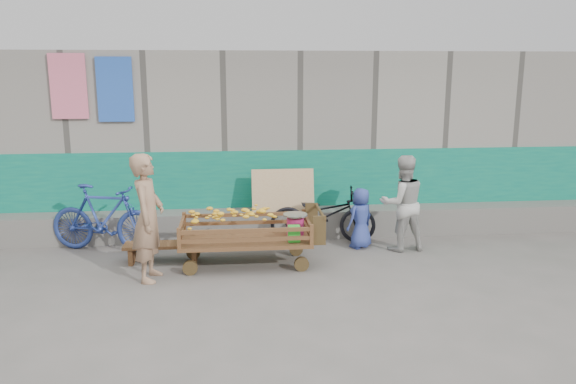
{
  "coord_description": "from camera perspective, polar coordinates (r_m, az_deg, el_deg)",
  "views": [
    {
      "loc": [
        -0.49,
        -6.55,
        2.7
      ],
      "look_at": [
        0.28,
        1.2,
        1.0
      ],
      "focal_mm": 35.0,
      "sensor_mm": 36.0,
      "label": 1
    }
  ],
  "objects": [
    {
      "name": "woman",
      "position": [
        8.64,
        11.54,
        -1.11
      ],
      "size": [
        0.77,
        0.63,
        1.46
      ],
      "primitive_type": "imported",
      "rotation": [
        0.0,
        0.0,
        3.26
      ],
      "color": "#BBBAB5",
      "rests_on": "ground"
    },
    {
      "name": "building_wall",
      "position": [
        10.68,
        -3.03,
        5.66
      ],
      "size": [
        12.0,
        3.5,
        3.0
      ],
      "color": "gray",
      "rests_on": "ground"
    },
    {
      "name": "bicycle_dark",
      "position": [
        8.93,
        3.56,
        -2.37
      ],
      "size": [
        1.74,
        0.84,
        0.88
      ],
      "primitive_type": "imported",
      "rotation": [
        0.0,
        0.0,
        1.41
      ],
      "color": "black",
      "rests_on": "ground"
    },
    {
      "name": "bench",
      "position": [
        8.26,
        -12.55,
        -5.6
      ],
      "size": [
        1.1,
        0.33,
        0.28
      ],
      "color": "#56311B",
      "rests_on": "ground"
    },
    {
      "name": "banana_cart",
      "position": [
        7.85,
        -4.62,
        -3.46
      ],
      "size": [
        1.98,
        0.9,
        0.84
      ],
      "color": "#56311B",
      "rests_on": "ground"
    },
    {
      "name": "ground",
      "position": [
        7.1,
        -1.3,
        -10.04
      ],
      "size": [
        80.0,
        80.0,
        0.0
      ],
      "primitive_type": "plane",
      "color": "#5D5A54",
      "rests_on": "ground"
    },
    {
      "name": "vendor_man",
      "position": [
        7.45,
        -14.02,
        -2.55
      ],
      "size": [
        0.47,
        0.65,
        1.67
      ],
      "primitive_type": "imported",
      "rotation": [
        0.0,
        0.0,
        1.46
      ],
      "color": "#9D775A",
      "rests_on": "ground"
    },
    {
      "name": "bicycle_blue",
      "position": [
        8.89,
        -18.18,
        -2.54
      ],
      "size": [
        1.78,
        0.93,
        1.03
      ],
      "primitive_type": "imported",
      "rotation": [
        0.0,
        0.0,
        1.3
      ],
      "color": "#293F91",
      "rests_on": "ground"
    },
    {
      "name": "child",
      "position": [
        8.69,
        7.39,
        -2.65
      ],
      "size": [
        0.55,
        0.5,
        0.94
      ],
      "primitive_type": "imported",
      "rotation": [
        0.0,
        0.0,
        3.7
      ],
      "color": "#314395",
      "rests_on": "ground"
    }
  ]
}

